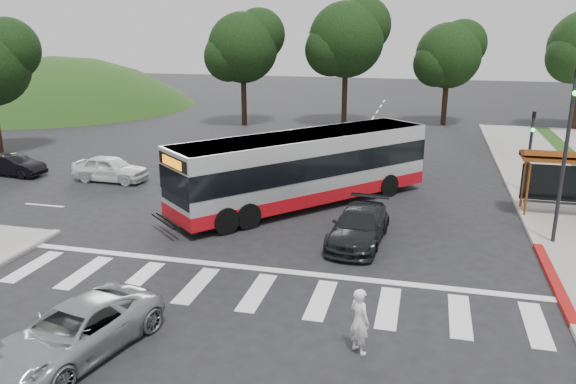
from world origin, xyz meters
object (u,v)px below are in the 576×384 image
(silver_suv_south, at_px, (76,331))
(pedestrian, at_px, (360,321))
(transit_bus, at_px, (304,170))
(dark_sedan, at_px, (359,226))

(silver_suv_south, bearing_deg, pedestrian, 28.27)
(transit_bus, height_order, pedestrian, transit_bus)
(transit_bus, xyz_separation_m, dark_sedan, (3.01, -4.09, -0.97))
(transit_bus, xyz_separation_m, pedestrian, (3.95, -11.51, -0.76))
(transit_bus, distance_m, silver_suv_south, 13.64)
(pedestrian, height_order, dark_sedan, pedestrian)
(pedestrian, distance_m, dark_sedan, 7.48)
(pedestrian, xyz_separation_m, dark_sedan, (-0.94, 7.42, -0.21))
(dark_sedan, xyz_separation_m, silver_suv_south, (-5.84, -9.21, -0.02))
(pedestrian, xyz_separation_m, silver_suv_south, (-6.78, -1.79, -0.22))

